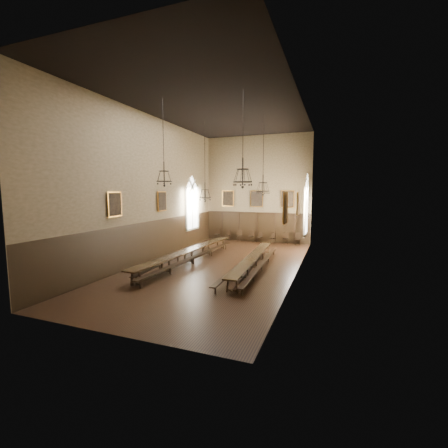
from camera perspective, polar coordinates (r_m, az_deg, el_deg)
The scene contains 34 objects.
floor at distance 17.78m, azimuth -1.06°, elevation -7.98°, with size 9.00×18.00×0.02m, color black.
ceiling at distance 17.82m, azimuth -1.12°, elevation 21.37°, with size 9.00×18.00×0.02m, color black.
wall_back at distance 25.81m, azimuth 6.33°, elevation 6.59°, with size 9.00×0.02×9.00m, color #8C7756.
wall_front at distance 9.44m, azimuth -21.77°, elevation 6.46°, with size 9.00×0.02×9.00m, color #8C7756.
wall_left at distance 19.34m, azimuth -13.70°, elevation 6.50°, with size 0.02×18.00×9.00m, color #8C7756.
wall_right at distance 16.12m, azimuth 14.10°, elevation 6.54°, with size 0.02×18.00×9.00m, color #8C7756.
wainscot_panelling at distance 17.51m, azimuth -1.07°, elevation -3.99°, with size 9.00×18.00×2.50m, color black, non-canonical shape.
table_left at distance 18.42m, azimuth -6.81°, elevation -6.15°, with size 1.27×10.69×0.83m.
table_right at distance 17.09m, azimuth 5.46°, elevation -7.32°, with size 1.13×9.29×0.72m.
bench_left_outer at distance 18.71m, azimuth -8.78°, elevation -6.42°, with size 0.83×9.64×0.43m.
bench_left_inner at distance 18.16m, azimuth -5.81°, elevation -6.68°, with size 0.89×10.62×0.48m.
bench_right_inner at distance 17.00m, azimuth 3.56°, elevation -7.70°, with size 0.50×9.40×0.42m.
bench_right_outer at distance 16.83m, azimuth 7.20°, elevation -7.91°, with size 0.59×9.10×0.41m.
chair_0 at distance 26.75m, azimuth -1.29°, elevation -2.38°, with size 0.56×0.56×1.03m.
chair_1 at distance 26.46m, azimuth 0.71°, elevation -2.56°, with size 0.48×0.48×0.92m.
chair_2 at distance 26.08m, azimuth 2.96°, elevation -2.65°, with size 0.55×0.55×0.98m.
chair_3 at distance 25.76m, azimuth 5.12°, elevation -2.75°, with size 0.46×0.46×1.03m.
chair_4 at distance 25.61m, azimuth 6.81°, elevation -2.92°, with size 0.51×0.51×0.90m.
chair_5 at distance 25.33m, azimuth 9.19°, elevation -3.08°, with size 0.48×0.48×0.87m.
chair_6 at distance 25.24m, azimuth 11.59°, elevation -3.13°, with size 0.43×0.43×0.92m.
chair_7 at distance 24.98m, azimuth 13.85°, elevation -3.25°, with size 0.50×0.50×0.96m.
chandelier_back_left at distance 20.39m, azimuth -3.64°, elevation 5.98°, with size 0.84×0.84×5.24m.
chandelier_back_right at distance 18.96m, azimuth 7.42°, elevation 7.21°, with size 0.83×0.83×4.78m.
chandelier_front_left at distance 15.73m, azimuth -11.33°, elevation 9.05°, with size 0.80×0.80×4.27m.
chandelier_front_right at distance 14.19m, azimuth 3.57°, elevation 9.12°, with size 0.91×0.91×4.35m.
portrait_back_0 at distance 26.46m, azimuth 0.76°, elevation 4.89°, with size 1.10×0.12×1.40m.
portrait_back_1 at distance 25.70m, azimuth 6.24°, elevation 4.81°, with size 1.10×0.12×1.40m.
portrait_back_2 at distance 25.18m, azimuth 12.00°, elevation 4.67°, with size 1.10×0.12×1.40m.
portrait_left_0 at distance 20.12m, azimuth -11.73°, elevation 4.26°, with size 0.12×1.00×1.30m.
portrait_left_1 at distance 16.49m, azimuth -20.09°, elevation 3.55°, with size 0.12×1.00×1.30m.
portrait_right_0 at distance 17.14m, azimuth 13.97°, elevation 3.85°, with size 0.12×1.00×1.30m.
portrait_right_1 at distance 12.68m, azimuth 11.63°, elevation 3.05°, with size 0.12×1.00×1.30m.
window_right at distance 21.62m, azimuth 15.45°, elevation 3.51°, with size 0.20×2.20×4.60m, color white, non-canonical shape.
window_left at distance 24.08m, azimuth -6.09°, elevation 3.99°, with size 0.20×2.20×4.60m, color white, non-canonical shape.
Camera 1 is at (6.33, -16.01, 4.43)m, focal length 24.00 mm.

